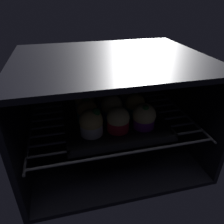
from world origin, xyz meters
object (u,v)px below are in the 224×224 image
muffin_row2_col0 (84,100)px  muffin_row2_col1 (106,97)px  muffin_row0_col0 (91,123)px  muffin_row1_col1 (113,108)px  muffin_row2_col2 (128,95)px  muffin_row1_col0 (87,111)px  muffin_row0_col2 (144,117)px  muffin_row1_col2 (135,105)px  muffin_row0_col1 (118,120)px  baking_tray (112,119)px

muffin_row2_col0 → muffin_row2_col1: bearing=5.3°
muffin_row0_col0 → muffin_row1_col1: size_ratio=1.10×
muffin_row2_col2 → muffin_row1_col0: bearing=-153.7°
muffin_row2_col0 → muffin_row2_col2: muffin_row2_col0 is taller
muffin_row0_col2 → muffin_row2_col0: muffin_row2_col0 is taller
muffin_row1_col0 → muffin_row2_col0: 7.70cm
muffin_row0_col0 → muffin_row1_col0: muffin_row0_col0 is taller
muffin_row1_col0 → muffin_row1_col2: (16.40, 0.03, 0.19)cm
muffin_row0_col1 → muffin_row2_col1: (-0.25, 16.15, 0.05)cm
muffin_row1_col2 → muffin_row2_col0: (-16.25, 7.65, 0.31)cm
muffin_row1_col1 → muffin_row2_col0: (-8.47, 7.40, 0.32)cm
muffin_row0_col2 → muffin_row1_col0: muffin_row0_col2 is taller
muffin_row0_col1 → muffin_row1_col2: (8.11, 7.77, 0.06)cm
baking_tray → muffin_row2_col1: bearing=91.9°
muffin_row1_col0 → muffin_row1_col1: bearing=1.9°
muffin_row2_col1 → muffin_row1_col1: bearing=-85.9°
muffin_row1_col1 → muffin_row2_col1: muffin_row2_col1 is taller
baking_tray → muffin_row1_col2: size_ratio=4.01×
muffin_row0_col0 → muffin_row0_col2: size_ratio=1.07×
muffin_row0_col1 → muffin_row2_col2: muffin_row2_col2 is taller
muffin_row2_col0 → muffin_row2_col2: 16.49cm
muffin_row1_col2 → muffin_row2_col1: same height
muffin_row1_col1 → muffin_row2_col0: size_ratio=0.94×
muffin_row1_col0 → muffin_row1_col1: 8.63cm
muffin_row0_col1 → muffin_row2_col0: 17.44cm
muffin_row0_col2 → muffin_row1_col2: size_ratio=1.02×
muffin_row0_col0 → muffin_row2_col0: bearing=89.9°
baking_tray → muffin_row1_col1: (0.31, 0.30, 4.10)cm
baking_tray → muffin_row1_col2: (8.08, 0.04, 4.11)cm
muffin_row2_col0 → muffin_row1_col1: bearing=-41.1°
muffin_row2_col2 → muffin_row2_col0: bearing=-178.1°
muffin_row0_col0 → muffin_row2_col0: 15.43cm
muffin_row1_col0 → muffin_row1_col1: (8.63, 0.29, 0.19)cm
muffin_row0_col2 → muffin_row1_col0: (-16.64, 7.93, -0.22)cm
baking_tray → muffin_row2_col0: muffin_row2_col0 is taller
muffin_row2_col1 → muffin_row0_col2: bearing=-62.3°
muffin_row2_col0 → baking_tray: bearing=-43.3°
muffin_row0_col2 → muffin_row1_col2: bearing=91.7°
muffin_row2_col2 → muffin_row1_col1: bearing=-135.3°
baking_tray → muffin_row0_col0: (-8.19, -7.73, 4.31)cm
muffin_row2_col1 → muffin_row2_col2: (8.59, -0.20, 0.16)cm
muffin_row2_col0 → muffin_row2_col1: size_ratio=1.04×
muffin_row1_col2 → muffin_row1_col0: bearing=-179.9°
muffin_row1_col1 → muffin_row2_col2: 11.27cm
muffin_row0_col1 → muffin_row2_col0: (-8.14, 15.42, 0.38)cm
muffin_row0_col2 → muffin_row1_col1: bearing=134.3°
muffin_row1_col0 → muffin_row2_col2: (16.63, 8.22, 0.33)cm
baking_tray → muffin_row2_col2: (8.32, 8.23, 4.25)cm
muffin_row1_col0 → muffin_row1_col1: size_ratio=1.01×
muffin_row0_col0 → muffin_row0_col1: 8.17cm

